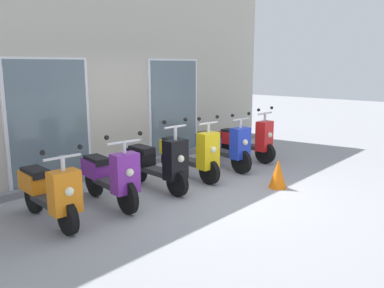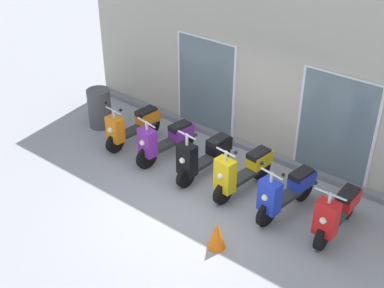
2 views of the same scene
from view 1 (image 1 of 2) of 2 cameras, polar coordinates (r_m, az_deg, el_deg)
The scene contains 10 objects.
ground_plane at distance 6.96m, azimuth 2.18°, elevation -6.87°, with size 40.00×40.00×0.00m, color #939399.
storefront_facade at distance 8.36m, azimuth -11.08°, elevation 9.92°, with size 10.03×0.50×4.13m.
scooter_orange at distance 5.84m, azimuth -19.88°, elevation -6.42°, with size 0.57×1.54×1.16m.
scooter_purple at distance 6.33m, azimuth -11.73°, elevation -4.40°, with size 0.64×1.58×1.21m.
scooter_black at distance 6.96m, azimuth -4.95°, elevation -2.68°, with size 0.53×1.57×1.31m.
scooter_yellow at distance 7.64m, azimuth -0.28°, elevation -1.40°, with size 0.57×1.62×1.27m.
scooter_blue at distance 8.37m, azimuth 4.54°, elevation -0.29°, with size 0.60×1.59×1.24m.
scooter_red at distance 9.19m, azimuth 7.92°, elevation 0.51°, with size 0.63×1.52×1.26m.
traffic_cone at distance 7.26m, azimuth 12.25°, elevation -4.20°, with size 0.32×0.32×0.52m, color orange.
curb_bollard at distance 10.20m, azimuth 11.05°, elevation 0.85°, with size 0.12×0.12×0.70m, color yellow.
Camera 1 is at (-5.16, -4.13, 2.18)m, focal length 37.11 mm.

